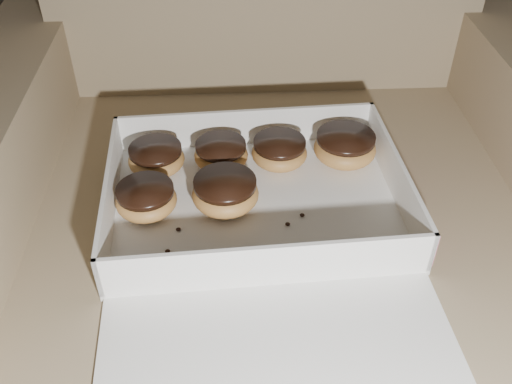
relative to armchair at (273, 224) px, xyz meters
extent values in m
cube|color=#8E7D5B|center=(0.00, -0.05, -0.09)|extent=(0.77, 0.77, 0.45)
cube|color=#8E7D5B|center=(-0.42, -0.05, -0.02)|extent=(0.13, 0.77, 0.60)
cube|color=white|center=(-0.04, -0.10, 0.14)|extent=(0.43, 0.33, 0.01)
cube|color=white|center=(-0.04, 0.05, 0.17)|extent=(0.42, 0.03, 0.06)
cube|color=white|center=(-0.03, -0.26, 0.17)|extent=(0.42, 0.03, 0.06)
cube|color=white|center=(-0.24, -0.11, 0.17)|extent=(0.02, 0.31, 0.06)
cube|color=white|center=(0.17, -0.09, 0.17)|extent=(0.02, 0.31, 0.06)
cube|color=#C34E71|center=(0.17, -0.09, 0.17)|extent=(0.02, 0.31, 0.05)
cube|color=white|center=(-0.02, -0.35, 0.14)|extent=(0.42, 0.20, 0.01)
ellipsoid|color=#BC7941|center=(0.01, -0.01, 0.16)|extent=(0.09, 0.09, 0.04)
cylinder|color=black|center=(0.01, -0.01, 0.18)|extent=(0.08, 0.08, 0.01)
ellipsoid|color=#BC7941|center=(0.11, -0.01, 0.16)|extent=(0.10, 0.10, 0.05)
cylinder|color=black|center=(0.11, -0.01, 0.19)|extent=(0.09, 0.09, 0.01)
ellipsoid|color=#BC7941|center=(-0.09, -0.01, 0.16)|extent=(0.08, 0.08, 0.04)
cylinder|color=black|center=(-0.09, -0.01, 0.18)|extent=(0.08, 0.08, 0.01)
ellipsoid|color=#BC7941|center=(-0.08, -0.11, 0.16)|extent=(0.10, 0.10, 0.05)
cylinder|color=black|center=(-0.08, -0.11, 0.18)|extent=(0.09, 0.09, 0.01)
ellipsoid|color=#BC7941|center=(-0.19, -0.12, 0.16)|extent=(0.09, 0.09, 0.04)
cylinder|color=black|center=(-0.19, -0.12, 0.18)|extent=(0.08, 0.08, 0.01)
ellipsoid|color=#BC7941|center=(-0.19, -0.02, 0.16)|extent=(0.09, 0.09, 0.04)
cylinder|color=black|center=(-0.19, -0.02, 0.18)|extent=(0.08, 0.08, 0.01)
ellipsoid|color=black|center=(0.03, -0.14, 0.14)|extent=(0.01, 0.01, 0.00)
ellipsoid|color=black|center=(0.01, -0.16, 0.14)|extent=(0.01, 0.01, 0.00)
ellipsoid|color=black|center=(-0.18, -0.24, 0.14)|extent=(0.01, 0.01, 0.00)
ellipsoid|color=black|center=(-0.16, -0.20, 0.14)|extent=(0.01, 0.01, 0.00)
ellipsoid|color=black|center=(-0.15, -0.16, 0.14)|extent=(0.01, 0.01, 0.00)
camera|label=1|loc=(-0.07, -0.73, 0.69)|focal=40.00mm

